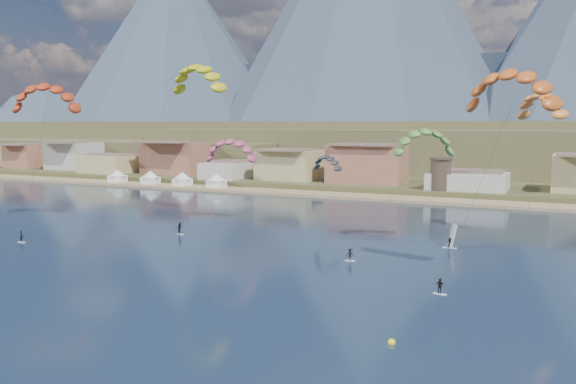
{
  "coord_description": "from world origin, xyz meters",
  "views": [
    {
      "loc": [
        34.39,
        -40.98,
        19.44
      ],
      "look_at": [
        0.0,
        32.0,
        10.0
      ],
      "focal_mm": 37.01,
      "sensor_mm": 36.0,
      "label": 1
    }
  ],
  "objects": [
    {
      "name": "kitesurfer_green",
      "position": [
        14.21,
        51.0,
        16.95
      ],
      "size": [
        13.01,
        18.59,
        22.0
      ],
      "color": "silver",
      "rests_on": "ground"
    },
    {
      "name": "distant_kite_dark",
      "position": [
        -11.61,
        76.25,
        11.51
      ],
      "size": [
        7.96,
        6.71,
        14.49
      ],
      "color": "#262626",
      "rests_on": "ground"
    },
    {
      "name": "watchtower",
      "position": [
        5.0,
        114.0,
        6.37
      ],
      "size": [
        5.82,
        5.82,
        8.6
      ],
      "color": "#47382D",
      "rests_on": "ground"
    },
    {
      "name": "kitesurfer_yellow",
      "position": [
        -33.23,
        60.41,
        28.96
      ],
      "size": [
        14.75,
        21.33,
        34.1
      ],
      "color": "silver",
      "rests_on": "ground"
    },
    {
      "name": "distant_kite_orange",
      "position": [
        30.28,
        64.65,
        22.88
      ],
      "size": [
        9.79,
        10.1,
        25.79
      ],
      "color": "#262626",
      "rests_on": "ground"
    },
    {
      "name": "land",
      "position": [
        0.0,
        560.0,
        0.0
      ],
      "size": [
        2200.0,
        900.0,
        4.0
      ],
      "color": "brown",
      "rests_on": "ground"
    },
    {
      "name": "foothills",
      "position": [
        22.39,
        232.47,
        9.08
      ],
      "size": [
        940.0,
        210.0,
        18.0
      ],
      "color": "brown",
      "rests_on": "ground"
    },
    {
      "name": "beach",
      "position": [
        0.0,
        106.0,
        0.25
      ],
      "size": [
        2200.0,
        12.0,
        0.9
      ],
      "color": "tan",
      "rests_on": "ground"
    },
    {
      "name": "windsurfer",
      "position": [
        18.65,
        51.89,
        1.21
      ],
      "size": [
        2.22,
        2.43,
        3.82
      ],
      "color": "silver",
      "rests_on": "ground"
    },
    {
      "name": "kitesurfer_orange",
      "position": [
        28.12,
        33.2,
        23.89
      ],
      "size": [
        13.02,
        11.56,
        26.83
      ],
      "color": "silver",
      "rests_on": "ground"
    },
    {
      "name": "distant_kite_pink",
      "position": [
        -24.41,
        57.88,
        14.86
      ],
      "size": [
        10.99,
        7.1,
        18.26
      ],
      "color": "#262626",
      "rests_on": "ground"
    },
    {
      "name": "buoy",
      "position": [
        21.16,
        8.63,
        0.12
      ],
      "size": [
        0.7,
        0.7,
        0.7
      ],
      "color": "yellow",
      "rests_on": "ground"
    },
    {
      "name": "kitesurfer_red",
      "position": [
        -54.74,
        41.43,
        24.9
      ],
      "size": [
        16.82,
        20.76,
        30.17
      ],
      "color": "silver",
      "rests_on": "ground"
    },
    {
      "name": "mountain_ridge",
      "position": [
        -14.6,
        823.65,
        150.31
      ],
      "size": [
        2060.0,
        480.0,
        400.0
      ],
      "color": "#2E3A4E",
      "rests_on": "ground"
    },
    {
      "name": "ground",
      "position": [
        0.0,
        0.0,
        0.0
      ],
      "size": [
        2400.0,
        2400.0,
        0.0
      ],
      "primitive_type": "plane",
      "color": "black",
      "rests_on": "ground"
    },
    {
      "name": "beach_tents",
      "position": [
        -76.25,
        106.0,
        3.71
      ],
      "size": [
        43.4,
        6.4,
        5.0
      ],
      "color": "white",
      "rests_on": "ground"
    },
    {
      "name": "town",
      "position": [
        -40.0,
        122.0,
        8.0
      ],
      "size": [
        400.0,
        24.0,
        12.0
      ],
      "color": "beige",
      "rests_on": "ground"
    }
  ]
}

